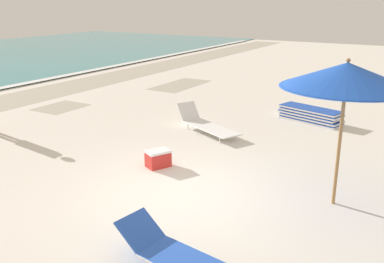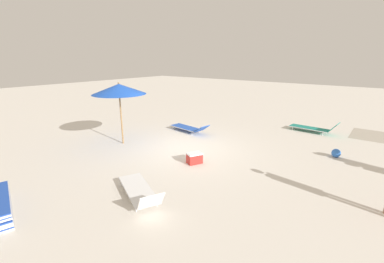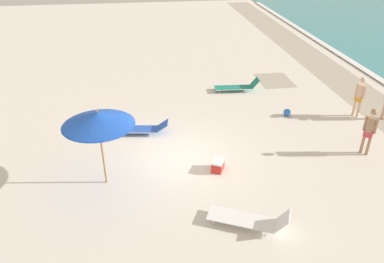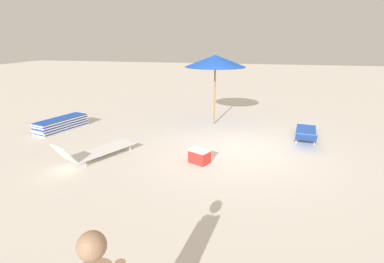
{
  "view_description": "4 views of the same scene",
  "coord_description": "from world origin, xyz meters",
  "views": [
    {
      "loc": [
        -6.09,
        -3.78,
        3.44
      ],
      "look_at": [
        0.93,
        0.4,
        0.91
      ],
      "focal_mm": 40.0,
      "sensor_mm": 36.0,
      "label": 1
    },
    {
      "loc": [
        7.39,
        6.12,
        3.49
      ],
      "look_at": [
        0.49,
        0.8,
        0.96
      ],
      "focal_mm": 24.0,
      "sensor_mm": 36.0,
      "label": 2
    },
    {
      "loc": [
        10.96,
        -1.09,
        7.22
      ],
      "look_at": [
        -0.06,
        0.48,
        1.01
      ],
      "focal_mm": 35.0,
      "sensor_mm": 36.0,
      "label": 3
    },
    {
      "loc": [
        -0.43,
        8.13,
        3.03
      ],
      "look_at": [
        1.06,
        1.27,
        0.84
      ],
      "focal_mm": 28.0,
      "sensor_mm": 36.0,
      "label": 4
    }
  ],
  "objects": [
    {
      "name": "ground_plane",
      "position": [
        0.0,
        0.01,
        -0.08
      ],
      "size": [
        60.0,
        60.0,
        0.16
      ],
      "color": "silver"
    },
    {
      "name": "sun_lounger_under_umbrella",
      "position": [
        3.58,
        1.53,
        0.22
      ],
      "size": [
        1.47,
        2.22,
        0.63
      ],
      "rotation": [
        0.0,
        0.0,
        -0.44
      ],
      "color": "white",
      "rests_on": "ground_plane"
    },
    {
      "name": "lounger_stack",
      "position": [
        6.07,
        -0.58,
        0.21
      ],
      "size": [
        1.11,
        2.0,
        0.41
      ],
      "rotation": [
        0.0,
        0.0,
        -0.28
      ],
      "color": "blue",
      "rests_on": "ground_plane"
    },
    {
      "name": "cooler_box",
      "position": [
        0.88,
        1.21,
        0.19
      ],
      "size": [
        0.6,
        0.54,
        0.37
      ],
      "rotation": [
        0.0,
        0.0,
        5.82
      ],
      "color": "red",
      "rests_on": "ground_plane"
    },
    {
      "name": "sun_lounger_beside_umbrella",
      "position": [
        -2.01,
        -1.28,
        0.21
      ],
      "size": [
        0.92,
        2.26,
        0.51
      ],
      "rotation": [
        0.0,
        0.0,
        -0.15
      ],
      "color": "blue",
      "rests_on": "ground_plane"
    },
    {
      "name": "beach_umbrella",
      "position": [
        1.04,
        -2.43,
        2.27
      ],
      "size": [
        2.13,
        2.13,
        2.55
      ],
      "color": "#9E7547",
      "rests_on": "ground_plane"
    }
  ]
}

